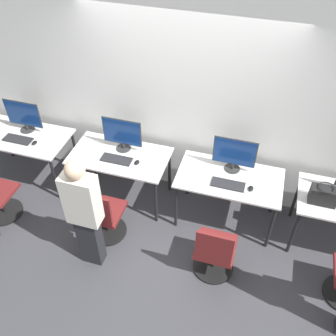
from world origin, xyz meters
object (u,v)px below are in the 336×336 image
at_px(office_chair_right, 214,254).
at_px(person_left, 84,212).
at_px(mouse_left, 137,162).
at_px(office_chair_left, 103,217).
at_px(keyboard_right, 228,184).
at_px(keyboard_far_left, 18,139).
at_px(mouse_far_left, 34,143).
at_px(monitor_far_left, 23,115).
at_px(monitor_left, 122,134).
at_px(keyboard_left, 116,159).
at_px(mouse_right, 251,188).
at_px(handbag, 324,195).
at_px(monitor_right, 234,154).

bearing_deg(office_chair_right, person_left, -170.51).
height_order(mouse_left, office_chair_right, office_chair_right).
bearing_deg(office_chair_left, keyboard_right, 22.50).
bearing_deg(keyboard_far_left, mouse_far_left, -1.54).
height_order(mouse_far_left, keyboard_right, mouse_far_left).
distance_m(monitor_far_left, keyboard_far_left, 0.33).
height_order(monitor_left, keyboard_right, monitor_left).
bearing_deg(person_left, office_chair_right, 9.49).
distance_m(monitor_far_left, mouse_left, 1.74).
bearing_deg(office_chair_left, person_left, -89.18).
relative_size(person_left, keyboard_right, 3.96).
bearing_deg(office_chair_right, keyboard_left, 152.80).
bearing_deg(mouse_far_left, keyboard_far_left, 178.46).
height_order(keyboard_left, person_left, person_left).
height_order(monitor_left, mouse_right, monitor_left).
bearing_deg(mouse_right, monitor_far_left, 175.10).
relative_size(monitor_left, keyboard_right, 1.31).
relative_size(mouse_left, office_chair_right, 0.10).
bearing_deg(person_left, keyboard_right, 34.20).
bearing_deg(keyboard_far_left, monitor_far_left, 90.00).
xyz_separation_m(office_chair_right, handbag, (1.04, 0.74, 0.52)).
xyz_separation_m(keyboard_right, office_chair_right, (0.02, -0.71, -0.41)).
height_order(person_left, mouse_right, person_left).
xyz_separation_m(mouse_left, handbag, (2.22, -0.02, 0.10)).
distance_m(mouse_far_left, office_chair_right, 2.76).
xyz_separation_m(monitor_left, office_chair_left, (0.04, -0.86, -0.64)).
bearing_deg(monitor_far_left, person_left, -39.41).
relative_size(monitor_left, mouse_left, 5.78).
relative_size(monitor_far_left, person_left, 0.33).
xyz_separation_m(keyboard_left, handbag, (2.49, -0.01, 0.11)).
bearing_deg(monitor_right, office_chair_left, -147.90).
bearing_deg(office_chair_left, monitor_left, 92.77).
height_order(monitor_right, office_chair_right, monitor_right).
xyz_separation_m(mouse_far_left, mouse_left, (1.45, 0.03, 0.00)).
xyz_separation_m(keyboard_far_left, monitor_right, (2.87, 0.26, 0.23)).
distance_m(keyboard_far_left, office_chair_right, 3.01).
height_order(monitor_far_left, person_left, person_left).
bearing_deg(keyboard_right, keyboard_far_left, 179.32).
bearing_deg(mouse_right, keyboard_left, 178.91).
xyz_separation_m(monitor_left, person_left, (0.05, -1.22, -0.14)).
bearing_deg(mouse_left, monitor_right, 11.86).
relative_size(monitor_far_left, keyboard_far_left, 1.31).
bearing_deg(handbag, mouse_right, -178.18).
xyz_separation_m(mouse_left, person_left, (-0.23, -1.00, 0.08)).
bearing_deg(person_left, keyboard_far_left, 146.59).
bearing_deg(monitor_far_left, monitor_left, 0.21).
distance_m(monitor_far_left, office_chair_left, 1.82).
xyz_separation_m(mouse_far_left, person_left, (1.22, -0.97, 0.08)).
bearing_deg(handbag, keyboard_far_left, 179.94).
xyz_separation_m(office_chair_left, person_left, (0.01, -0.37, 0.50)).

